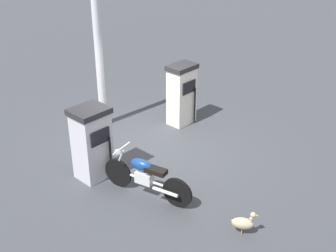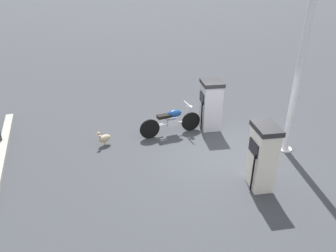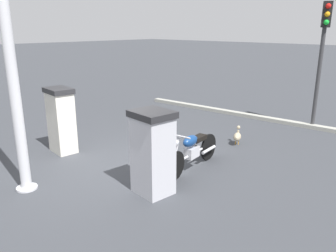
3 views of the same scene
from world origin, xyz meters
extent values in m
plane|color=#383A3F|center=(0.00, 0.00, 0.00)|extent=(120.00, 120.00, 0.00)
cube|color=silver|center=(-0.35, -1.63, 0.75)|extent=(0.65, 0.73, 1.49)
cube|color=black|center=(-0.05, -1.66, 1.08)|extent=(0.08, 0.47, 0.32)
cube|color=#262628|center=(-0.35, -1.63, 1.55)|extent=(0.71, 0.81, 0.12)
cylinder|color=black|center=(0.01, -1.46, 0.52)|extent=(0.05, 0.05, 0.97)
cube|color=silver|center=(-0.35, 1.63, 0.76)|extent=(0.54, 0.73, 1.52)
cube|color=black|center=(-0.10, 1.60, 1.10)|extent=(0.08, 0.48, 0.32)
cube|color=#262628|center=(-0.35, 1.63, 1.58)|extent=(0.60, 0.81, 0.12)
cylinder|color=black|center=(-0.05, 1.80, 0.53)|extent=(0.05, 0.05, 0.99)
cylinder|color=black|center=(0.32, -1.58, 0.32)|extent=(0.64, 0.13, 0.63)
cylinder|color=black|center=(1.72, -1.41, 0.32)|extent=(0.64, 0.13, 0.63)
cube|color=silver|center=(0.97, -1.50, 0.42)|extent=(0.38, 0.24, 0.24)
cylinder|color=silver|center=(1.02, -1.50, 0.37)|extent=(1.05, 0.18, 0.05)
ellipsoid|color=navy|center=(0.90, -1.51, 0.70)|extent=(0.50, 0.28, 0.24)
cube|color=black|center=(1.24, -1.47, 0.67)|extent=(0.46, 0.25, 0.10)
cylinder|color=silver|center=(0.36, -1.58, 0.62)|extent=(0.26, 0.07, 0.57)
cylinder|color=silver|center=(0.44, -1.57, 0.94)|extent=(0.10, 0.56, 0.04)
sphere|color=silver|center=(0.34, -1.58, 0.82)|extent=(0.16, 0.16, 0.14)
cylinder|color=silver|center=(1.53, -1.55, 0.34)|extent=(0.55, 0.14, 0.07)
ellipsoid|color=tan|center=(3.11, -1.35, 0.22)|extent=(0.44, 0.34, 0.22)
cylinder|color=tan|center=(3.24, -1.29, 0.29)|extent=(0.08, 0.08, 0.15)
sphere|color=tan|center=(3.27, -1.28, 0.44)|extent=(0.13, 0.13, 0.10)
cone|color=orange|center=(3.33, -1.25, 0.43)|extent=(0.08, 0.07, 0.04)
cone|color=tan|center=(2.95, -1.42, 0.25)|extent=(0.10, 0.10, 0.08)
cylinder|color=orange|center=(3.10, -1.31, 0.06)|extent=(0.02, 0.02, 0.11)
cylinder|color=orange|center=(3.13, -1.38, 0.06)|extent=(0.02, 0.02, 0.11)
cylinder|color=#38383A|center=(6.15, -2.23, 1.89)|extent=(0.16, 0.16, 3.77)
cube|color=black|center=(6.02, -2.29, 3.41)|extent=(0.28, 0.30, 0.72)
sphere|color=red|center=(5.93, -2.33, 3.63)|extent=(0.20, 0.20, 0.15)
sphere|color=orange|center=(5.93, -2.33, 3.41)|extent=(0.20, 0.20, 0.15)
sphere|color=green|center=(5.93, -2.33, 3.19)|extent=(0.20, 0.20, 0.15)
cylinder|color=silver|center=(-1.96, 0.29, 2.17)|extent=(0.20, 0.20, 4.33)
cylinder|color=silver|center=(-1.96, 0.29, 0.02)|extent=(0.40, 0.40, 0.04)
cube|color=#9E9E93|center=(5.89, 0.00, 0.06)|extent=(0.84, 8.39, 0.12)
camera|label=1|loc=(5.76, -7.06, 5.32)|focal=46.79mm
camera|label=2|loc=(3.46, 7.28, 4.90)|focal=34.59mm
camera|label=3|loc=(-4.48, -5.85, 3.07)|focal=36.04mm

